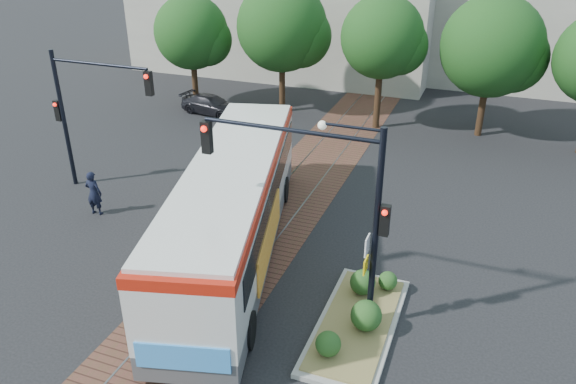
# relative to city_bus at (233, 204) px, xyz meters

# --- Properties ---
(ground) EXTENTS (120.00, 120.00, 0.00)m
(ground) POSITION_rel_city_bus_xyz_m (0.32, -1.43, -1.96)
(ground) COLOR black
(ground) RESTS_ON ground
(trackbed) EXTENTS (3.60, 40.00, 0.02)m
(trackbed) POSITION_rel_city_bus_xyz_m (0.32, 2.57, -1.96)
(trackbed) COLOR #553027
(trackbed) RESTS_ON ground
(tree_row) EXTENTS (26.40, 5.60, 7.67)m
(tree_row) POSITION_rel_city_bus_xyz_m (1.53, 14.98, 2.89)
(tree_row) COLOR #382314
(tree_row) RESTS_ON ground
(warehouses) EXTENTS (40.00, 13.00, 8.00)m
(warehouses) POSITION_rel_city_bus_xyz_m (-0.21, 27.31, 1.85)
(warehouses) COLOR #ADA899
(warehouses) RESTS_ON ground
(city_bus) EXTENTS (6.04, 13.41, 3.52)m
(city_bus) POSITION_rel_city_bus_xyz_m (0.00, 0.00, 0.00)
(city_bus) COLOR #474749
(city_bus) RESTS_ON ground
(traffic_island) EXTENTS (2.20, 5.20, 1.13)m
(traffic_island) POSITION_rel_city_bus_xyz_m (5.14, -2.33, -1.63)
(traffic_island) COLOR gray
(traffic_island) RESTS_ON ground
(signal_pole_main) EXTENTS (5.49, 0.46, 6.00)m
(signal_pole_main) POSITION_rel_city_bus_xyz_m (4.18, -2.24, 2.19)
(signal_pole_main) COLOR black
(signal_pole_main) RESTS_ON ground
(signal_pole_left) EXTENTS (4.99, 0.34, 6.00)m
(signal_pole_left) POSITION_rel_city_bus_xyz_m (-8.05, 2.56, 1.90)
(signal_pole_left) COLOR black
(signal_pole_left) RESTS_ON ground
(officer) EXTENTS (0.71, 0.50, 1.86)m
(officer) POSITION_rel_city_bus_xyz_m (-6.49, 0.59, -1.03)
(officer) COLOR black
(officer) RESTS_ON ground
(parked_car) EXTENTS (4.08, 2.19, 1.12)m
(parked_car) POSITION_rel_city_bus_xyz_m (-8.02, 13.41, -1.40)
(parked_car) COLOR black
(parked_car) RESTS_ON ground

